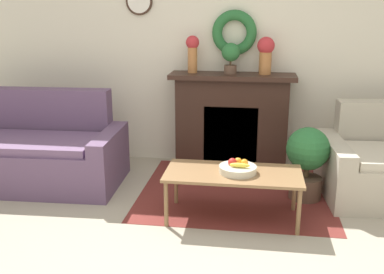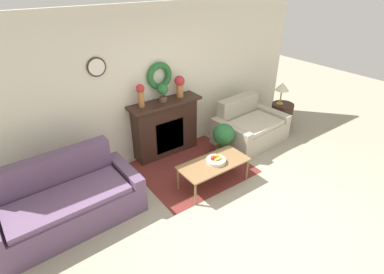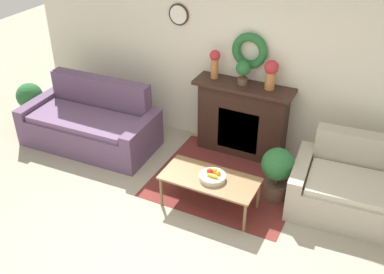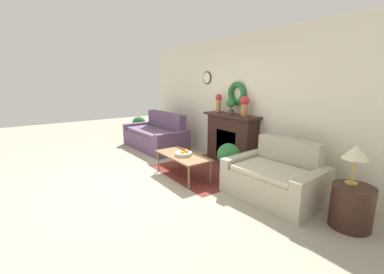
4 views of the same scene
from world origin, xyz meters
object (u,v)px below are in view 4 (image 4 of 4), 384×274
fireplace (231,139)px  coffee_table (183,157)px  table_lamp (355,153)px  vase_on_mantel_left (219,102)px  fruit_bowl (184,153)px  vase_on_mantel_right (245,104)px  loveseat_right (275,178)px  potted_plant_floor_by_couch (139,126)px  side_table_by_loveseat (351,207)px  potted_plant_on_mantel (231,105)px  couch_left (156,136)px  potted_plant_floor_by_loveseat (228,160)px

fireplace → coffee_table: size_ratio=1.18×
table_lamp → vase_on_mantel_left: bearing=170.6°
fireplace → fruit_bowl: size_ratio=4.29×
vase_on_mantel_right → loveseat_right: bearing=-25.4°
vase_on_mantel_right → potted_plant_floor_by_couch: 3.78m
coffee_table → side_table_by_loveseat: size_ratio=2.17×
side_table_by_loveseat → potted_plant_on_mantel: bearing=168.8°
couch_left → potted_plant_floor_by_couch: (-1.19, 0.05, 0.11)m
side_table_by_loveseat → potted_plant_floor_by_couch: (-5.98, -0.15, 0.17)m
vase_on_mantel_left → potted_plant_floor_by_loveseat: bearing=-33.4°
potted_plant_floor_by_couch → potted_plant_floor_by_loveseat: size_ratio=1.01×
loveseat_right → potted_plant_floor_by_loveseat: bearing=-172.0°
side_table_by_loveseat → potted_plant_floor_by_loveseat: bearing=-173.1°
fireplace → table_lamp: bearing=-10.9°
coffee_table → potted_plant_floor_by_couch: size_ratio=1.64×
couch_left → coffee_table: bearing=-16.7°
vase_on_mantel_left → potted_plant_floor_by_couch: vase_on_mantel_left is taller
table_lamp → potted_plant_floor_by_couch: table_lamp is taller
loveseat_right → table_lamp: (1.03, 0.09, 0.62)m
fireplace → potted_plant_floor_by_couch: size_ratio=1.94×
potted_plant_floor_by_couch → vase_on_mantel_left: bearing=14.2°
coffee_table → potted_plant_floor_by_couch: bearing=169.7°
side_table_by_loveseat → vase_on_mantel_left: 3.37m
coffee_table → table_lamp: size_ratio=2.37×
table_lamp → potted_plant_on_mantel: (-2.68, 0.49, 0.35)m
couch_left → fruit_bowl: 2.28m
coffee_table → potted_plant_floor_by_loveseat: bearing=38.2°
fruit_bowl → side_table_by_loveseat: bearing=16.5°
couch_left → loveseat_right: bearing=0.2°
side_table_by_loveseat → potted_plant_floor_by_loveseat: (-1.95, -0.23, 0.14)m
potted_plant_floor_by_couch → vase_on_mantel_right: bearing=11.2°
coffee_table → fireplace: bearing=94.2°
coffee_table → potted_plant_on_mantel: potted_plant_on_mantel is taller
vase_on_mantel_left → coffee_table: bearing=-67.7°
couch_left → potted_plant_floor_by_couch: size_ratio=2.81×
fireplace → fruit_bowl: bearing=-84.2°
loveseat_right → fruit_bowl: loveseat_right is taller
fruit_bowl → potted_plant_floor_by_loveseat: (0.63, 0.53, -0.06)m
table_lamp → vase_on_mantel_right: (-2.31, 0.51, 0.38)m
fireplace → vase_on_mantel_right: bearing=0.9°
couch_left → vase_on_mantel_left: (1.63, 0.76, 0.99)m
loveseat_right → potted_plant_floor_by_loveseat: size_ratio=2.05×
coffee_table → potted_plant_floor_by_loveseat: potted_plant_floor_by_loveseat is taller
side_table_by_loveseat → coffee_table: bearing=-163.8°
fruit_bowl → table_lamp: bearing=17.9°
loveseat_right → vase_on_mantel_left: bearing=159.3°
vase_on_mantel_left → potted_plant_floor_by_loveseat: 1.71m
couch_left → vase_on_mantel_left: vase_on_mantel_left is taller
potted_plant_floor_by_loveseat → vase_on_mantel_left: bearing=146.6°
loveseat_right → fruit_bowl: bearing=-158.6°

